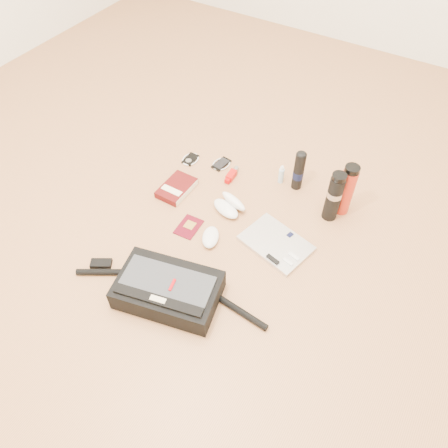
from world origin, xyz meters
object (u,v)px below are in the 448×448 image
at_px(messenger_bag, 168,290).
at_px(laptop, 276,244).
at_px(thermos_black, 334,196).
at_px(book, 177,188).
at_px(thermos_red, 346,190).

relative_size(messenger_bag, laptop, 2.44).
height_order(laptop, thermos_black, thermos_black).
bearing_deg(thermos_black, book, -161.96).
bearing_deg(thermos_red, messenger_bag, -117.31).
distance_m(messenger_bag, book, 0.59).
bearing_deg(messenger_bag, laptop, 48.49).
distance_m(book, thermos_red, 0.78).
distance_m(book, thermos_black, 0.73).
height_order(thermos_black, thermos_red, thermos_red).
height_order(book, thermos_black, thermos_black).
bearing_deg(book, thermos_black, 18.35).
xyz_separation_m(laptop, thermos_black, (0.13, 0.27, 0.12)).
xyz_separation_m(laptop, thermos_red, (0.16, 0.34, 0.12)).
bearing_deg(thermos_black, messenger_bag, -117.48).
height_order(messenger_bag, book, messenger_bag).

